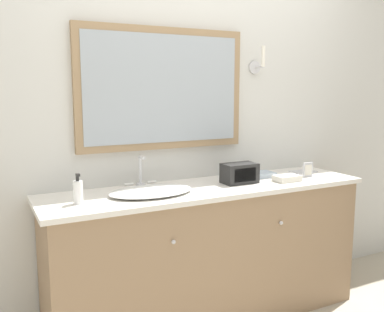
# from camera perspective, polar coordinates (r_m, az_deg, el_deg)

# --- Properties ---
(wall_back) EXTENTS (8.00, 0.18, 2.55)m
(wall_back) POSITION_cam_1_polar(r_m,az_deg,el_deg) (2.88, -0.65, 4.88)
(wall_back) COLOR silver
(wall_back) RESTS_ON ground_plane
(vanity_counter) EXTENTS (2.09, 0.54, 0.88)m
(vanity_counter) POSITION_cam_1_polar(r_m,az_deg,el_deg) (2.82, 2.22, -12.79)
(vanity_counter) COLOR #937556
(vanity_counter) RESTS_ON ground_plane
(sink_basin) EXTENTS (0.50, 0.36, 0.21)m
(sink_basin) POSITION_cam_1_polar(r_m,az_deg,el_deg) (2.50, -5.53, -4.61)
(sink_basin) COLOR white
(sink_basin) RESTS_ON vanity_counter
(soap_bottle) EXTENTS (0.05, 0.05, 0.17)m
(soap_bottle) POSITION_cam_1_polar(r_m,az_deg,el_deg) (2.34, -14.96, -4.60)
(soap_bottle) COLOR white
(soap_bottle) RESTS_ON vanity_counter
(appliance_box) EXTENTS (0.22, 0.13, 0.13)m
(appliance_box) POSITION_cam_1_polar(r_m,az_deg,el_deg) (2.78, 6.37, -2.30)
(appliance_box) COLOR black
(appliance_box) RESTS_ON vanity_counter
(picture_frame) EXTENTS (0.08, 0.01, 0.10)m
(picture_frame) POSITION_cam_1_polar(r_m,az_deg,el_deg) (3.05, 15.17, -1.79)
(picture_frame) COLOR #B2B2B7
(picture_frame) RESTS_ON vanity_counter
(hand_towel_near_sink) EXTENTS (0.18, 0.13, 0.03)m
(hand_towel_near_sink) POSITION_cam_1_polar(r_m,az_deg,el_deg) (3.00, 9.15, -2.46)
(hand_towel_near_sink) COLOR #A8B7C6
(hand_towel_near_sink) RESTS_ON vanity_counter
(hand_towel_far_corner) EXTENTS (0.17, 0.11, 0.04)m
(hand_towel_far_corner) POSITION_cam_1_polar(r_m,az_deg,el_deg) (2.89, 12.55, -2.92)
(hand_towel_far_corner) COLOR silver
(hand_towel_far_corner) RESTS_ON vanity_counter
(metal_tray) EXTENTS (0.19, 0.11, 0.01)m
(metal_tray) POSITION_cam_1_polar(r_m,az_deg,el_deg) (3.23, 14.59, -2.02)
(metal_tray) COLOR silver
(metal_tray) RESTS_ON vanity_counter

